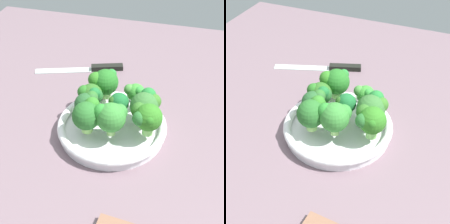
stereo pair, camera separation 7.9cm
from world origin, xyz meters
TOP-DOWN VIEW (x-y plane):
  - ground_plane at (0.00, 0.00)cm, footprint 130.00×130.00cm
  - bowl at (1.11, 2.21)cm, footprint 25.92×25.92cm
  - broccoli_floret_0 at (-2.63, 1.45)cm, footprint 6.97×7.23cm
  - broccoli_floret_1 at (5.20, 8.52)cm, footprint 5.67×6.29cm
  - broccoli_floret_2 at (1.00, 8.11)cm, footprint 5.51×5.36cm
  - broccoli_floret_3 at (-0.86, -6.34)cm, footprint 6.17×6.44cm
  - broccoli_floret_4 at (9.33, -1.38)cm, footprint 4.52×5.06cm
  - broccoli_floret_5 at (10.39, 6.71)cm, footprint 7.15×7.42cm
  - broccoli_floret_6 at (-2.96, 6.59)cm, footprint 7.55×7.04cm
  - broccoli_floret_7 at (3.91, 1.43)cm, footprint 4.77×4.76cm
  - broccoli_floret_8 at (3.89, -4.88)cm, footprint 8.80×7.03cm
  - knife at (26.68, 15.58)cm, footprint 10.70×25.99cm

SIDE VIEW (x-z plane):
  - ground_plane at x=0.00cm, z-range -2.50..0.00cm
  - knife at x=26.68cm, z-range -0.20..1.30cm
  - bowl at x=1.11cm, z-range 0.03..3.36cm
  - broccoli_floret_4 at x=9.33cm, z-range 3.98..9.79cm
  - broccoli_floret_7 at x=3.91cm, z-range 3.94..10.18cm
  - broccoli_floret_1 at x=5.20cm, z-range 3.85..10.31cm
  - broccoli_floret_8 at x=3.89cm, z-range 3.88..11.25cm
  - broccoli_floret_2 at x=1.00cm, z-range 4.15..11.20cm
  - broccoli_floret_5 at x=10.39cm, z-range 3.96..11.70cm
  - broccoli_floret_6 at x=-2.96cm, z-range 4.02..11.64cm
  - broccoli_floret_3 at x=-0.86cm, z-range 4.04..11.78cm
  - broccoli_floret_0 at x=-2.63cm, z-range 4.16..12.23cm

